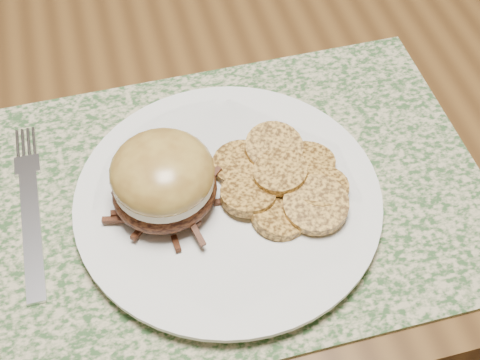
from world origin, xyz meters
name	(u,v)px	position (x,y,z in m)	size (l,w,h in m)	color
ground	(115,335)	(0.00, 0.00, 0.00)	(3.50, 3.50, 0.00)	#512E1C
dining_table	(33,101)	(0.00, 0.00, 0.67)	(1.50, 0.90, 0.75)	brown
placemat	(243,193)	(0.19, -0.26, 0.75)	(0.45, 0.33, 0.00)	#2F5029
dinner_plate	(228,201)	(0.18, -0.27, 0.76)	(0.26, 0.26, 0.02)	white
pork_sandwich	(163,180)	(0.12, -0.26, 0.80)	(0.11, 0.11, 0.07)	black
roasted_potatoes	(283,180)	(0.23, -0.27, 0.78)	(0.13, 0.14, 0.03)	#C18B38
fork	(30,207)	(0.00, -0.22, 0.76)	(0.02, 0.20, 0.00)	silver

